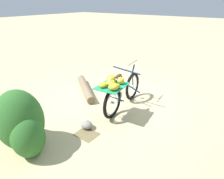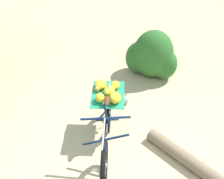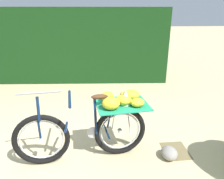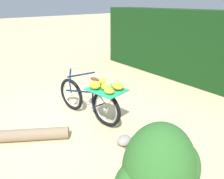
{
  "view_description": "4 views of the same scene",
  "coord_description": "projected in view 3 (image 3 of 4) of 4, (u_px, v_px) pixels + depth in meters",
  "views": [
    {
      "loc": [
        -2.47,
        3.79,
        2.43
      ],
      "look_at": [
        -0.28,
        0.8,
        0.75
      ],
      "focal_mm": 31.69,
      "sensor_mm": 36.0,
      "label": 1
    },
    {
      "loc": [
        0.32,
        -2.35,
        3.5
      ],
      "look_at": [
        -0.12,
        0.61,
        0.96
      ],
      "focal_mm": 40.12,
      "sensor_mm": 36.0,
      "label": 2
    },
    {
      "loc": [
        2.29,
        0.32,
        1.91
      ],
      "look_at": [
        -0.34,
        0.58,
        0.94
      ],
      "focal_mm": 33.28,
      "sensor_mm": 36.0,
      "label": 3
    },
    {
      "loc": [
        2.19,
        3.44,
        2.29
      ],
      "look_at": [
        -0.31,
        0.73,
        0.76
      ],
      "focal_mm": 34.21,
      "sensor_mm": 36.0,
      "label": 4
    }
  ],
  "objects": [
    {
      "name": "bicycle",
      "position": [
        94.0,
        124.0,
        2.77
      ],
      "size": [
        0.73,
        1.8,
        1.03
      ],
      "rotation": [
        0.0,
        0.0,
        -1.46
      ],
      "color": "black",
      "rests_on": "ground_plane"
    },
    {
      "name": "path_stone",
      "position": [
        169.0,
        153.0,
        2.89
      ],
      "size": [
        0.27,
        0.22,
        0.17
      ],
      "primitive_type": "ellipsoid",
      "color": "gray",
      "rests_on": "ground_plane"
    },
    {
      "name": "leaf_litter_patch",
      "position": [
        175.0,
        151.0,
        3.06
      ],
      "size": [
        0.44,
        0.36,
        0.01
      ],
      "primitive_type": "cube",
      "color": "olive",
      "rests_on": "ground_plane"
    },
    {
      "name": "foliage_hedge",
      "position": [
        72.0,
        45.0,
        6.04
      ],
      "size": [
        1.3,
        5.5,
        2.07
      ],
      "primitive_type": "cube",
      "rotation": [
        0.0,
        0.0,
        1.5
      ],
      "color": "#143814",
      "rests_on": "ground_plane"
    },
    {
      "name": "ground_plane",
      "position": [
        72.0,
        166.0,
        2.77
      ],
      "size": [
        60.0,
        60.0,
        0.0
      ],
      "primitive_type": "plane",
      "color": "#C6B284"
    }
  ]
}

